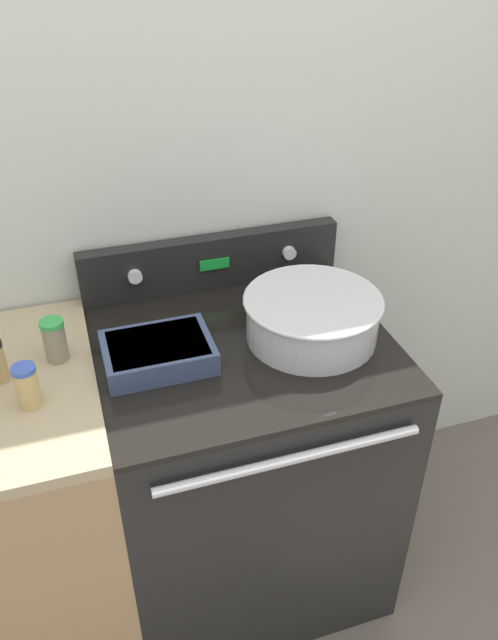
# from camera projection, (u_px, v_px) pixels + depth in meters

# --- Properties ---
(kitchen_wall) EXTENTS (8.00, 0.05, 2.50)m
(kitchen_wall) POSITION_uv_depth(u_px,v_px,m) (204.00, 179.00, 1.79)
(kitchen_wall) COLOR silver
(kitchen_wall) RESTS_ON ground_plane
(stove_range) EXTENTS (0.79, 0.72, 0.93)m
(stove_range) POSITION_uv_depth(u_px,v_px,m) (245.00, 465.00, 1.92)
(stove_range) COLOR black
(stove_range) RESTS_ON ground_plane
(control_panel) EXTENTS (0.79, 0.07, 0.17)m
(control_panel) POSITION_uv_depth(u_px,v_px,m) (212.00, 262.00, 1.87)
(control_panel) COLOR black
(control_panel) RESTS_ON stove_range
(side_counter) EXTENTS (0.55, 0.69, 0.94)m
(side_counter) POSITION_uv_depth(u_px,v_px,m) (17.00, 518.00, 1.75)
(side_counter) COLOR tan
(side_counter) RESTS_ON ground_plane
(mixing_bowl) EXTENTS (0.37, 0.37, 0.12)m
(mixing_bowl) POSITION_uv_depth(u_px,v_px,m) (312.00, 315.00, 1.65)
(mixing_bowl) COLOR silver
(mixing_bowl) RESTS_ON stove_range
(casserole_dish) EXTENTS (0.27, 0.20, 0.06)m
(casserole_dish) POSITION_uv_depth(u_px,v_px,m) (158.00, 351.00, 1.58)
(casserole_dish) COLOR #38476B
(casserole_dish) RESTS_ON stove_range
(ladle) EXTENTS (0.07, 0.30, 0.07)m
(ladle) POSITION_uv_depth(u_px,v_px,m) (360.00, 295.00, 1.81)
(ladle) COLOR #B7B7B7
(ladle) RESTS_ON stove_range
(spice_jar_green_cap) EXTENTS (0.06, 0.06, 0.11)m
(spice_jar_green_cap) POSITION_uv_depth(u_px,v_px,m) (55.00, 340.00, 1.56)
(spice_jar_green_cap) COLOR gray
(spice_jar_green_cap) RESTS_ON side_counter
(spice_jar_blue_cap) EXTENTS (0.05, 0.05, 0.11)m
(spice_jar_blue_cap) POSITION_uv_depth(u_px,v_px,m) (27.00, 386.00, 1.42)
(spice_jar_blue_cap) COLOR tan
(spice_jar_blue_cap) RESTS_ON side_counter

